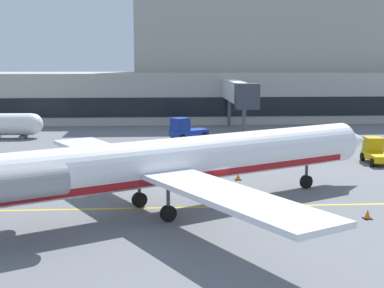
% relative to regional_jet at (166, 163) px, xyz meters
% --- Properties ---
extents(ground, '(120.00, 120.00, 0.11)m').
position_rel_regional_jet_xyz_m(ground, '(2.54, 1.24, -2.96)').
color(ground, slate).
extents(terminal_building, '(78.52, 11.45, 19.28)m').
position_rel_regional_jet_xyz_m(terminal_building, '(12.71, 47.42, 4.33)').
color(terminal_building, '#ADA89E').
rests_on(terminal_building, ground).
extents(jet_bridge_west, '(2.40, 16.32, 6.20)m').
position_rel_regional_jet_xyz_m(jet_bridge_west, '(8.95, 32.38, 1.89)').
color(jet_bridge_west, silver).
rests_on(jet_bridge_west, ground).
extents(regional_jet, '(30.22, 24.93, 8.06)m').
position_rel_regional_jet_xyz_m(regional_jet, '(0.00, 0.00, 0.00)').
color(regional_jet, white).
rests_on(regional_jet, ground).
extents(baggage_tug, '(4.47, 3.66, 2.39)m').
position_rel_regional_jet_xyz_m(baggage_tug, '(2.67, 28.71, -1.84)').
color(baggage_tug, '#19389E').
rests_on(baggage_tug, ground).
extents(belt_loader, '(2.03, 3.94, 2.10)m').
position_rel_regional_jet_xyz_m(belt_loader, '(18.06, 14.02, -1.96)').
color(belt_loader, '#E5B20C').
rests_on(belt_loader, ground).
extents(fuel_tank, '(7.39, 2.49, 2.77)m').
position_rel_regional_jet_xyz_m(fuel_tank, '(-16.70, 30.74, -1.38)').
color(fuel_tank, white).
rests_on(fuel_tank, ground).
extents(safety_cone_alpha, '(0.47, 0.47, 0.55)m').
position_rel_regional_jet_xyz_m(safety_cone_alpha, '(11.18, -2.17, -2.67)').
color(safety_cone_alpha, orange).
rests_on(safety_cone_alpha, ground).
extents(safety_cone_bravo, '(0.47, 0.47, 0.55)m').
position_rel_regional_jet_xyz_m(safety_cone_bravo, '(5.44, 8.13, -2.67)').
color(safety_cone_bravo, orange).
rests_on(safety_cone_bravo, ground).
extents(safety_cone_charlie, '(0.47, 0.47, 0.55)m').
position_rel_regional_jet_xyz_m(safety_cone_charlie, '(-2.44, 9.51, -2.67)').
color(safety_cone_charlie, orange).
rests_on(safety_cone_charlie, ground).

